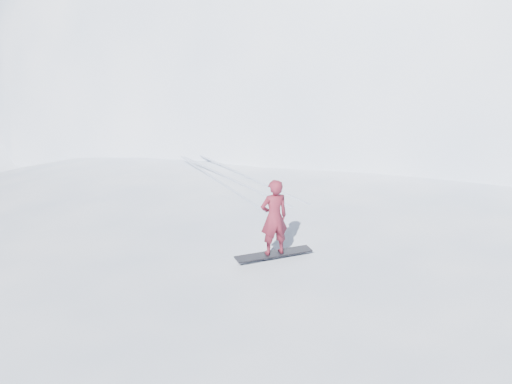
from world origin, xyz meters
TOP-DOWN VIEW (x-y plane):
  - ground at (0.00, 0.00)m, footprint 400.00×400.00m
  - near_ridge at (1.00, 3.00)m, footprint 36.00×28.00m
  - summit_peak at (22.00, 26.00)m, footprint 60.00×56.00m
  - peak_shoulder at (10.00, 20.00)m, footprint 28.00×24.00m
  - wind_bumps at (-0.56, 2.12)m, footprint 16.00×14.40m
  - snowboard at (-1.60, 0.02)m, footprint 1.71×0.37m
  - snowboarder at (-1.60, 0.02)m, footprint 0.62×0.42m
  - board_tracks at (-0.58, 5.40)m, footprint 1.96×5.97m

SIDE VIEW (x-z plane):
  - ground at x=0.00m, z-range 0.00..0.00m
  - near_ridge at x=1.00m, z-range -2.40..2.40m
  - summit_peak at x=22.00m, z-range -28.00..28.00m
  - peak_shoulder at x=10.00m, z-range -9.00..9.00m
  - wind_bumps at x=-0.56m, z-range -0.50..0.50m
  - snowboard at x=-1.60m, z-range 2.40..2.43m
  - board_tracks at x=-0.58m, z-range 2.40..2.44m
  - snowboarder at x=-1.60m, z-range 2.43..4.08m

